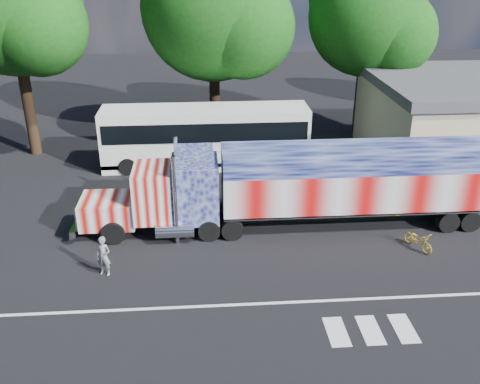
{
  "coord_description": "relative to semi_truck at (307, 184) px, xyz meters",
  "views": [
    {
      "loc": [
        -1.68,
        -19.41,
        12.2
      ],
      "look_at": [
        0.0,
        3.0,
        1.9
      ],
      "focal_mm": 40.0,
      "sensor_mm": 36.0,
      "label": 1
    }
  ],
  "objects": [
    {
      "name": "bicycle",
      "position": [
        4.57,
        -2.52,
        -1.74
      ],
      "size": [
        1.19,
        1.71,
        0.85
      ],
      "primitive_type": "imported",
      "rotation": [
        0.0,
        0.0,
        0.43
      ],
      "color": "gold",
      "rests_on": "ground"
    },
    {
      "name": "tree_n_mid",
      "position": [
        -3.73,
        13.22,
        6.48
      ],
      "size": [
        9.67,
        9.21,
        13.3
      ],
      "color": "black",
      "rests_on": "ground"
    },
    {
      "name": "ground",
      "position": [
        -3.16,
        -3.06,
        -2.17
      ],
      "size": [
        100.0,
        100.0,
        0.0
      ],
      "primitive_type": "plane",
      "color": "black"
    },
    {
      "name": "coach_bus",
      "position": [
        -4.62,
        8.3,
        -0.31
      ],
      "size": [
        12.35,
        2.87,
        3.59
      ],
      "color": "silver",
      "rests_on": "ground"
    },
    {
      "name": "tree_nw_a",
      "position": [
        -15.5,
        11.1,
        6.95
      ],
      "size": [
        8.6,
        8.19,
        13.28
      ],
      "color": "black",
      "rests_on": "ground"
    },
    {
      "name": "lane_markings",
      "position": [
        -1.45,
        -6.83,
        -2.16
      ],
      "size": [
        30.0,
        2.67,
        0.01
      ],
      "color": "silver",
      "rests_on": "ground"
    },
    {
      "name": "tree_ne_a",
      "position": [
        6.45,
        13.65,
        5.81
      ],
      "size": [
        8.17,
        7.78,
        11.92
      ],
      "color": "black",
      "rests_on": "ground"
    },
    {
      "name": "semi_truck",
      "position": [
        0.0,
        0.0,
        0.0
      ],
      "size": [
        19.77,
        3.12,
        4.21
      ],
      "color": "black",
      "rests_on": "ground"
    },
    {
      "name": "woman",
      "position": [
        -8.96,
        -3.57,
        -1.32
      ],
      "size": [
        0.72,
        0.59,
        1.71
      ],
      "primitive_type": "imported",
      "rotation": [
        0.0,
        0.0,
        -0.34
      ],
      "color": "slate",
      "rests_on": "ground"
    }
  ]
}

